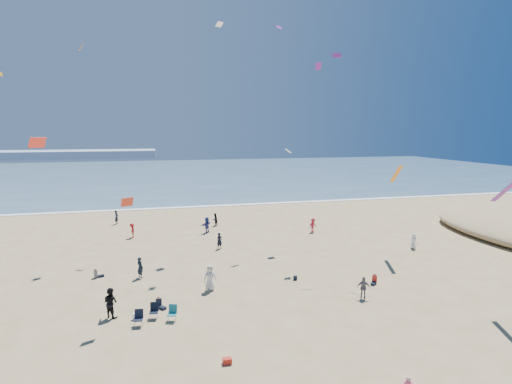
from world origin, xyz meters
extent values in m
cube|color=#476B84|center=(0.00, 95.00, 0.03)|extent=(220.00, 100.00, 0.06)
cube|color=white|center=(0.00, 45.00, 0.04)|extent=(220.00, 1.20, 0.08)
cube|color=#7A8EA8|center=(-60.00, 170.00, 1.60)|extent=(110.00, 20.00, 3.20)
imported|color=black|center=(1.71, 22.12, 0.83)|extent=(0.70, 0.58, 1.65)
imported|color=silver|center=(-0.57, 11.87, 0.97)|extent=(1.00, 0.70, 1.94)
imported|color=black|center=(-9.37, 35.95, 0.89)|extent=(0.57, 0.73, 1.77)
imported|color=#343F90|center=(1.24, 28.83, 0.93)|extent=(1.57, 1.64, 1.86)
imported|color=#A51719|center=(-7.05, 28.65, 0.81)|extent=(0.77, 1.13, 1.62)
imported|color=black|center=(-5.71, 15.74, 0.87)|extent=(0.72, 0.75, 1.73)
imported|color=slate|center=(9.80, 7.82, 0.79)|extent=(1.00, 0.74, 1.58)
imported|color=white|center=(20.69, 17.57, 0.77)|extent=(0.61, 0.82, 1.54)
imported|color=black|center=(-7.26, 9.07, 0.97)|extent=(1.20, 1.16, 1.95)
imported|color=black|center=(2.64, 32.00, 0.80)|extent=(0.98, 0.99, 1.61)
imported|color=red|center=(13.33, 26.15, 0.82)|extent=(1.21, 0.94, 1.65)
cube|color=white|center=(-5.73, 8.35, 0.20)|extent=(0.35, 0.20, 0.40)
cube|color=black|center=(-5.53, 8.89, 0.19)|extent=(0.30, 0.22, 0.38)
cube|color=red|center=(-0.94, 2.19, 0.15)|extent=(0.45, 0.30, 0.30)
cube|color=black|center=(6.28, 12.30, 0.17)|extent=(0.28, 0.18, 0.34)
cube|color=#FF3929|center=(-9.80, 5.58, 11.19)|extent=(0.81, 0.78, 0.53)
cube|color=red|center=(-5.97, 9.27, 7.37)|extent=(0.78, 0.54, 0.58)
cube|color=purple|center=(9.14, 26.59, 22.71)|extent=(0.88, 0.75, 0.40)
cube|color=white|center=(8.90, 22.28, 9.73)|extent=(0.63, 0.62, 0.45)
cube|color=purple|center=(11.22, 20.50, 17.86)|extent=(0.59, 0.29, 0.66)
cube|color=white|center=(2.78, 27.25, 22.78)|extent=(0.88, 0.81, 0.42)
cube|color=orange|center=(-9.19, 16.35, 17.81)|extent=(0.48, 0.89, 0.39)
cube|color=purple|center=(12.06, 18.27, 18.51)|extent=(0.81, 0.38, 0.46)
cube|color=#712698|center=(17.70, 4.29, 8.09)|extent=(0.35, 3.14, 2.21)
cube|color=orange|center=(17.69, 16.61, 7.72)|extent=(0.35, 2.64, 1.87)
camera|label=1|loc=(-4.01, -16.39, 11.79)|focal=28.00mm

